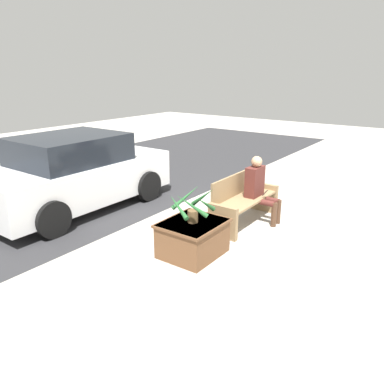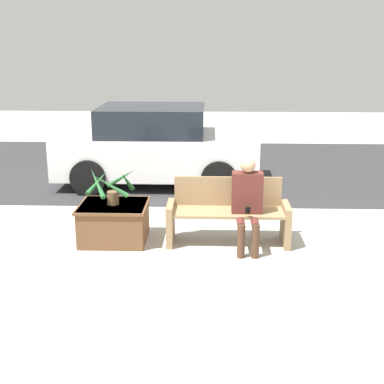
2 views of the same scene
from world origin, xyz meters
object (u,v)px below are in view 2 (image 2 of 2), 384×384
Objects in this scene: planter_box at (114,221)px; parked_car at (156,146)px; person_seated at (247,199)px; bench at (228,213)px; potted_plant at (111,186)px.

parked_car is at bearing 84.82° from planter_box.
person_seated is 0.32× the size of parked_car.
bench is 1.65m from planter_box.
planter_box is at bearing -179.39° from bench.
potted_plant is 0.18× the size of parked_car.
parked_car is (0.31, 3.26, -0.07)m from potted_plant.
person_seated is (0.26, -0.19, 0.27)m from bench.
potted_plant reaches higher than planter_box.
planter_box is 1.37× the size of potted_plant.
potted_plant is at bearing -95.41° from parked_car.
parked_car reaches higher than planter_box.
bench is at bearing 1.02° from potted_plant.
bench is at bearing -67.32° from parked_car.
person_seated is at bearing -4.92° from potted_plant.
planter_box is at bearing 174.69° from person_seated.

